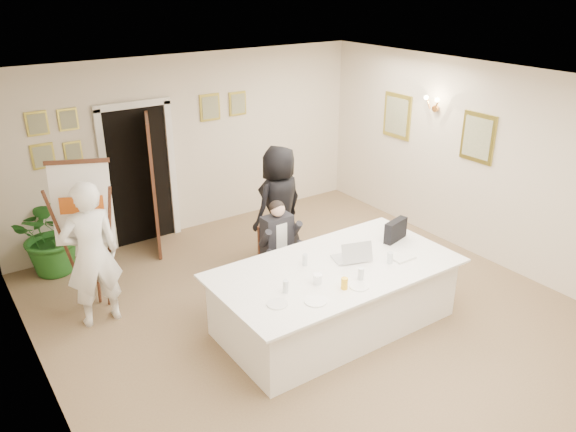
% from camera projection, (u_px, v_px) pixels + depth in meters
% --- Properties ---
extents(floor, '(7.00, 7.00, 0.00)m').
position_uv_depth(floor, '(326.00, 324.00, 6.75)').
color(floor, brown).
rests_on(floor, ground).
extents(ceiling, '(6.00, 7.00, 0.02)m').
position_uv_depth(ceiling, '(333.00, 90.00, 5.64)').
color(ceiling, white).
rests_on(ceiling, wall_back).
extents(wall_back, '(6.00, 0.10, 2.80)m').
position_uv_depth(wall_back, '(191.00, 144.00, 8.85)').
color(wall_back, beige).
rests_on(wall_back, floor).
extents(wall_left, '(0.10, 7.00, 2.80)m').
position_uv_depth(wall_left, '(44.00, 299.00, 4.64)').
color(wall_left, beige).
rests_on(wall_left, floor).
extents(wall_right, '(0.10, 7.00, 2.80)m').
position_uv_depth(wall_right, '(499.00, 168.00, 7.76)').
color(wall_right, beige).
rests_on(wall_right, floor).
extents(doorway, '(1.14, 0.86, 2.20)m').
position_uv_depth(doorway, '(144.00, 180.00, 8.39)').
color(doorway, black).
rests_on(doorway, floor).
extents(pictures_back_wall, '(3.40, 0.06, 0.80)m').
position_uv_depth(pictures_back_wall, '(140.00, 124.00, 8.23)').
color(pictures_back_wall, gold).
rests_on(pictures_back_wall, wall_back).
extents(pictures_right_wall, '(0.06, 2.20, 0.80)m').
position_uv_depth(pictures_right_wall, '(434.00, 126.00, 8.51)').
color(pictures_right_wall, gold).
rests_on(pictures_right_wall, wall_right).
extents(wall_sconce, '(0.20, 0.30, 0.24)m').
position_uv_depth(wall_sconce, '(433.00, 104.00, 8.33)').
color(wall_sconce, '#D08B42').
rests_on(wall_sconce, wall_right).
extents(conference_table, '(2.86, 1.52, 0.78)m').
position_uv_depth(conference_table, '(335.00, 295.00, 6.60)').
color(conference_table, white).
rests_on(conference_table, floor).
extents(seated_man, '(0.60, 0.63, 1.26)m').
position_uv_depth(seated_man, '(279.00, 246.00, 7.27)').
color(seated_man, black).
rests_on(seated_man, floor).
extents(flip_chart, '(0.69, 0.55, 1.92)m').
position_uv_depth(flip_chart, '(90.00, 244.00, 6.74)').
color(flip_chart, '#381C11').
rests_on(flip_chart, floor).
extents(standing_man, '(0.66, 0.44, 1.79)m').
position_uv_depth(standing_man, '(92.00, 255.00, 6.46)').
color(standing_man, white).
rests_on(standing_man, floor).
extents(standing_woman, '(0.93, 0.70, 1.71)m').
position_uv_depth(standing_woman, '(279.00, 204.00, 8.00)').
color(standing_woman, black).
rests_on(standing_woman, floor).
extents(potted_palm, '(1.11, 0.98, 1.18)m').
position_uv_depth(potted_palm, '(53.00, 232.00, 7.74)').
color(potted_palm, '#236421').
rests_on(potted_palm, floor).
extents(laptop, '(0.47, 0.48, 0.28)m').
position_uv_depth(laptop, '(349.00, 248.00, 6.57)').
color(laptop, '#B7BABC').
rests_on(laptop, conference_table).
extents(laptop_bag, '(0.40, 0.20, 0.27)m').
position_uv_depth(laptop_bag, '(396.00, 230.00, 7.05)').
color(laptop_bag, black).
rests_on(laptop_bag, conference_table).
extents(paper_stack, '(0.28, 0.20, 0.03)m').
position_uv_depth(paper_stack, '(402.00, 257.00, 6.63)').
color(paper_stack, white).
rests_on(paper_stack, conference_table).
extents(plate_left, '(0.24, 0.24, 0.01)m').
position_uv_depth(plate_left, '(277.00, 304.00, 5.71)').
color(plate_left, white).
rests_on(plate_left, conference_table).
extents(plate_mid, '(0.30, 0.30, 0.01)m').
position_uv_depth(plate_mid, '(316.00, 301.00, 5.75)').
color(plate_mid, white).
rests_on(plate_mid, conference_table).
extents(plate_near, '(0.24, 0.24, 0.01)m').
position_uv_depth(plate_near, '(359.00, 287.00, 6.03)').
color(plate_near, white).
rests_on(plate_near, conference_table).
extents(glass_a, '(0.07, 0.07, 0.14)m').
position_uv_depth(glass_a, '(286.00, 286.00, 5.90)').
color(glass_a, silver).
rests_on(glass_a, conference_table).
extents(glass_b, '(0.08, 0.08, 0.14)m').
position_uv_depth(glass_b, '(361.00, 274.00, 6.15)').
color(glass_b, silver).
rests_on(glass_b, conference_table).
extents(glass_c, '(0.07, 0.07, 0.14)m').
position_uv_depth(glass_c, '(390.00, 258.00, 6.50)').
color(glass_c, silver).
rests_on(glass_c, conference_table).
extents(glass_d, '(0.07, 0.07, 0.14)m').
position_uv_depth(glass_d, '(305.00, 260.00, 6.45)').
color(glass_d, silver).
rests_on(glass_d, conference_table).
extents(oj_glass, '(0.09, 0.09, 0.13)m').
position_uv_depth(oj_glass, '(344.00, 283.00, 5.97)').
color(oj_glass, yellow).
rests_on(oj_glass, conference_table).
extents(steel_jug, '(0.11, 0.11, 0.11)m').
position_uv_depth(steel_jug, '(318.00, 279.00, 6.08)').
color(steel_jug, silver).
rests_on(steel_jug, conference_table).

